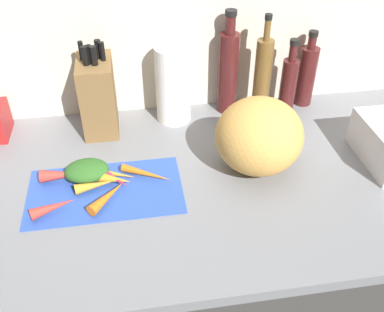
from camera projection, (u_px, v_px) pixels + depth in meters
ground_plane at (196, 178)px, 122.38cm from camera, size 170.00×80.00×3.00cm
wall_back at (176, 18)px, 133.44cm from camera, size 170.00×3.00×60.00cm
cutting_board at (105, 190)px, 115.53cm from camera, size 40.28×22.81×0.80cm
carrot_0 at (107, 197)px, 110.82cm from camera, size 10.20×11.20×2.96cm
carrot_1 at (106, 173)px, 118.53cm from camera, size 16.74×9.15×2.83cm
carrot_2 at (53, 207)px, 107.79cm from camera, size 11.41×6.77×3.00cm
carrot_3 at (95, 185)px, 114.41cm from camera, size 10.48×4.72×2.78cm
carrot_4 at (63, 175)px, 117.21cm from camera, size 11.88×4.08×3.52cm
carrot_5 at (147, 173)px, 118.90cm from camera, size 13.65×9.27×2.22cm
carrot_6 at (110, 179)px, 116.04cm from camera, size 11.94×7.54×3.43cm
carrot_7 at (109, 176)px, 116.81cm from camera, size 11.66×12.02×3.37cm
carrot_greens_pile at (87, 171)px, 117.45cm from camera, size 11.83×9.10×5.01cm
winter_squash at (259, 136)px, 117.76cm from camera, size 23.71×23.29×20.95cm
knife_block at (98, 95)px, 132.73cm from camera, size 10.21×16.33×28.30cm
paper_towel_roll at (173, 84)px, 136.78cm from camera, size 10.93×10.93×24.75cm
bottle_0 at (228, 71)px, 140.05cm from camera, size 6.47×6.47×33.74cm
bottle_1 at (262, 78)px, 137.75cm from camera, size 5.30×5.30×33.76cm
bottle_2 at (288, 84)px, 141.81cm from camera, size 5.21×5.21×25.11cm
bottle_3 at (306, 74)px, 145.78cm from camera, size 6.03×6.03×25.60cm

